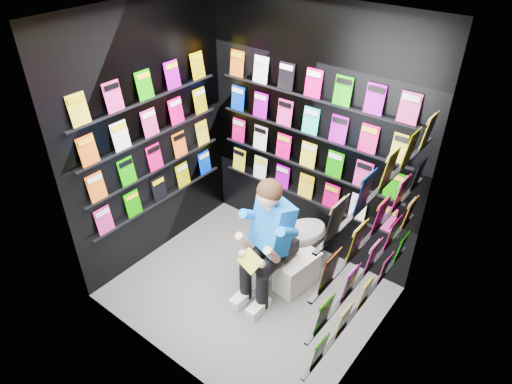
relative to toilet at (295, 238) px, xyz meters
The scene contains 14 objects.
floor 0.72m from the toilet, 102.30° to the right, with size 2.40×2.40×0.00m, color #60605E.
ceiling 2.32m from the toilet, 102.30° to the right, with size 2.40×2.40×0.00m, color white.
wall_back 1.02m from the toilet, 108.10° to the left, with size 2.40×0.04×2.60m, color black.
wall_front 1.86m from the toilet, 94.67° to the right, with size 2.40×0.04×2.60m, color black.
wall_left 1.73m from the toilet, 155.74° to the right, with size 0.04×2.00×2.60m, color black.
wall_right 1.54m from the toilet, 29.29° to the right, with size 0.04×2.00×2.60m, color black.
comics_back 1.02m from the toilet, 109.45° to the left, with size 2.10×0.06×1.37m, color #E00063, non-canonical shape.
comics_left 1.71m from the toilet, 155.25° to the right, with size 0.06×1.70×1.37m, color #E00063, non-canonical shape.
comics_right 1.52m from the toilet, 29.99° to the right, with size 0.06×1.70×1.37m, color #E00063, non-canonical shape.
toilet is the anchor object (origin of this frame).
longbox 0.36m from the toilet, 51.45° to the right, with size 0.24×0.44×0.33m, color silver.
longbox_lid 0.30m from the toilet, 51.45° to the right, with size 0.27×0.46×0.03m, color silver.
reader 0.55m from the toilet, 90.00° to the right, with size 0.51×0.75×1.38m, color blue, non-canonical shape.
held_comic 0.76m from the toilet, 90.00° to the right, with size 0.23×0.01×0.16m, color green.
Camera 1 is at (2.02, -2.47, 3.34)m, focal length 32.00 mm.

